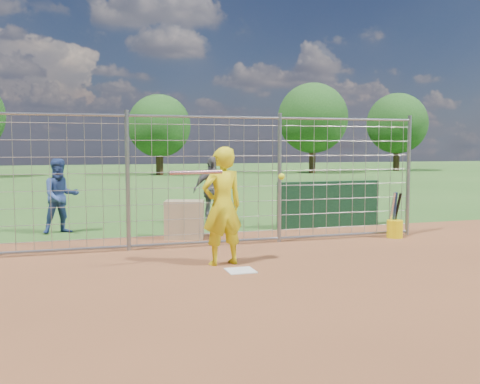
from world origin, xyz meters
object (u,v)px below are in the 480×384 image
object	(u,v)px
bystander_a	(61,196)
equipment_bin	(184,220)
bucket_with_bats	(395,226)
batter	(222,206)
bystander_b	(212,190)

from	to	relation	value
bystander_a	equipment_bin	xyz separation A→B (m)	(2.50, -1.48, -0.43)
bucket_with_bats	bystander_a	bearing A→B (deg)	158.12
batter	bucket_with_bats	bearing A→B (deg)	-172.08
bucket_with_bats	equipment_bin	bearing A→B (deg)	163.73
bystander_b	equipment_bin	size ratio (longest dim) A/B	2.12
bucket_with_bats	batter	bearing A→B (deg)	-161.33
batter	bystander_a	xyz separation A→B (m)	(-2.61, 4.13, -0.13)
equipment_bin	bucket_with_bats	size ratio (longest dim) A/B	0.82
equipment_bin	bucket_with_bats	world-z (taller)	bucket_with_bats
equipment_bin	bucket_with_bats	xyz separation A→B (m)	(4.28, -1.25, -0.15)
bystander_b	bucket_with_bats	bearing A→B (deg)	-55.97
bystander_a	bucket_with_bats	bearing A→B (deg)	-36.58
bystander_a	bystander_b	size ratio (longest dim) A/B	0.98
equipment_bin	batter	bearing A→B (deg)	-70.92
bystander_a	equipment_bin	distance (m)	2.94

